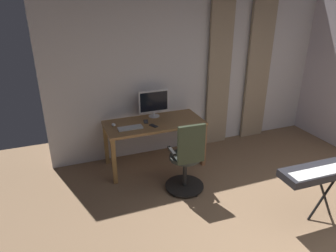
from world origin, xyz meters
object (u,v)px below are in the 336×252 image
desk (154,127)px  computer_mouse (114,125)px  cell_phone_face_up (154,126)px  computer_keyboard (130,128)px  computer_monitor (154,102)px  cell_phone_by_monitor (146,122)px  office_chair (187,161)px  piano_keyboard (330,170)px

desk → computer_mouse: size_ratio=15.41×
desk → cell_phone_face_up: size_ratio=10.70×
computer_keyboard → cell_phone_face_up: bearing=174.3°
computer_keyboard → computer_monitor: bearing=-144.7°
computer_monitor → cell_phone_by_monitor: 0.36m
desk → computer_keyboard: 0.44m
computer_keyboard → cell_phone_by_monitor: bearing=-150.4°
desk → cell_phone_by_monitor: 0.16m
office_chair → cell_phone_face_up: bearing=109.8°
computer_monitor → computer_keyboard: size_ratio=1.35×
cell_phone_face_up → desk: bearing=-134.0°
office_chair → piano_keyboard: (-1.35, 1.13, 0.20)m
office_chair → cell_phone_by_monitor: office_chair is taller
computer_monitor → office_chair: bearing=94.9°
cell_phone_face_up → cell_phone_by_monitor: 0.21m
computer_keyboard → piano_keyboard: (-1.93, 1.89, -0.08)m
desk → cell_phone_by_monitor: bearing=-25.1°
computer_mouse → cell_phone_face_up: bearing=157.9°
office_chair → cell_phone_by_monitor: (0.29, -0.94, 0.27)m
office_chair → computer_monitor: size_ratio=2.16×
cell_phone_by_monitor → computer_mouse: bearing=10.2°
desk → cell_phone_face_up: bearing=67.4°
piano_keyboard → cell_phone_by_monitor: bearing=-49.7°
computer_mouse → cell_phone_face_up: (-0.57, 0.23, -0.01)m
computer_keyboard → computer_mouse: 0.29m
desk → cell_phone_face_up: 0.19m
computer_monitor → computer_mouse: (0.70, 0.15, -0.22)m
office_chair → computer_keyboard: bearing=129.5°
desk → piano_keyboard: (-1.52, 2.01, 0.03)m
computer_mouse → piano_keyboard: 2.99m
desk → computer_monitor: 0.42m
cell_phone_face_up → piano_keyboard: cell_phone_face_up is taller
cell_phone_by_monitor → desk: bearing=168.1°
computer_monitor → cell_phone_by_monitor: size_ratio=3.46×
office_chair → computer_monitor: 1.23m
computer_mouse → cell_phone_by_monitor: bearing=177.0°
computer_mouse → computer_keyboard: bearing=137.4°
office_chair → computer_mouse: bearing=131.8°
piano_keyboard → desk: bearing=-51.0°
computer_monitor → cell_phone_by_monitor: bearing=42.6°
computer_monitor → piano_keyboard: computer_monitor is taller
computer_monitor → computer_keyboard: 0.64m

